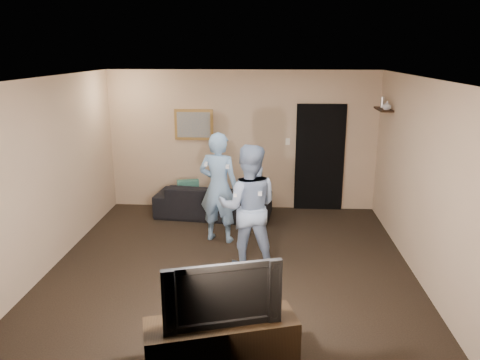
# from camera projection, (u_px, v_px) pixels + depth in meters

# --- Properties ---
(ground) EXTENTS (5.00, 5.00, 0.00)m
(ground) POSITION_uv_depth(u_px,v_px,m) (232.00, 263.00, 6.69)
(ground) COLOR black
(ground) RESTS_ON ground
(ceiling) EXTENTS (5.00, 5.00, 0.04)m
(ceiling) POSITION_uv_depth(u_px,v_px,m) (231.00, 77.00, 5.99)
(ceiling) COLOR silver
(ceiling) RESTS_ON wall_back
(wall_back) EXTENTS (5.00, 0.04, 2.60)m
(wall_back) POSITION_uv_depth(u_px,v_px,m) (242.00, 141.00, 8.75)
(wall_back) COLOR tan
(wall_back) RESTS_ON ground
(wall_front) EXTENTS (5.00, 0.04, 2.60)m
(wall_front) POSITION_uv_depth(u_px,v_px,m) (208.00, 252.00, 3.94)
(wall_front) COLOR tan
(wall_front) RESTS_ON ground
(wall_left) EXTENTS (0.04, 5.00, 2.60)m
(wall_left) POSITION_uv_depth(u_px,v_px,m) (52.00, 172.00, 6.49)
(wall_left) COLOR tan
(wall_left) RESTS_ON ground
(wall_right) EXTENTS (0.04, 5.00, 2.60)m
(wall_right) POSITION_uv_depth(u_px,v_px,m) (419.00, 178.00, 6.19)
(wall_right) COLOR tan
(wall_right) RESTS_ON ground
(sofa) EXTENTS (2.14, 1.03, 0.60)m
(sofa) POSITION_uv_depth(u_px,v_px,m) (214.00, 200.00, 8.51)
(sofa) COLOR black
(sofa) RESTS_ON ground
(throw_pillow) EXTENTS (0.41, 0.22, 0.39)m
(throw_pillow) POSITION_uv_depth(u_px,v_px,m) (188.00, 190.00, 8.49)
(throw_pillow) COLOR #184A42
(throw_pillow) RESTS_ON sofa
(painting_frame) EXTENTS (0.72, 0.05, 0.57)m
(painting_frame) POSITION_uv_depth(u_px,v_px,m) (194.00, 125.00, 8.69)
(painting_frame) COLOR olive
(painting_frame) RESTS_ON wall_back
(painting_canvas) EXTENTS (0.62, 0.01, 0.47)m
(painting_canvas) POSITION_uv_depth(u_px,v_px,m) (194.00, 125.00, 8.67)
(painting_canvas) COLOR slate
(painting_canvas) RESTS_ON painting_frame
(doorway) EXTENTS (0.90, 0.06, 2.00)m
(doorway) POSITION_uv_depth(u_px,v_px,m) (320.00, 158.00, 8.71)
(doorway) COLOR black
(doorway) RESTS_ON ground
(light_switch) EXTENTS (0.08, 0.02, 0.12)m
(light_switch) POSITION_uv_depth(u_px,v_px,m) (288.00, 142.00, 8.67)
(light_switch) COLOR silver
(light_switch) RESTS_ON wall_back
(wall_shelf) EXTENTS (0.20, 0.60, 0.03)m
(wall_shelf) POSITION_uv_depth(u_px,v_px,m) (384.00, 109.00, 7.74)
(wall_shelf) COLOR black
(wall_shelf) RESTS_ON wall_right
(shelf_vase) EXTENTS (0.16, 0.16, 0.14)m
(shelf_vase) POSITION_uv_depth(u_px,v_px,m) (387.00, 105.00, 7.53)
(shelf_vase) COLOR silver
(shelf_vase) RESTS_ON wall_shelf
(shelf_figurine) EXTENTS (0.06, 0.06, 0.18)m
(shelf_figurine) POSITION_uv_depth(u_px,v_px,m) (382.00, 102.00, 7.83)
(shelf_figurine) COLOR silver
(shelf_figurine) RESTS_ON wall_shelf
(tv_console) EXTENTS (1.50, 0.85, 0.51)m
(tv_console) POSITION_uv_depth(u_px,v_px,m) (221.00, 345.00, 4.42)
(tv_console) COLOR black
(tv_console) RESTS_ON ground
(television) EXTENTS (1.08, 0.45, 0.62)m
(television) POSITION_uv_depth(u_px,v_px,m) (221.00, 291.00, 4.27)
(television) COLOR black
(television) RESTS_ON tv_console
(wii_player_left) EXTENTS (0.72, 0.57, 1.74)m
(wii_player_left) POSITION_uv_depth(u_px,v_px,m) (219.00, 188.00, 7.27)
(wii_player_left) COLOR #759FCA
(wii_player_left) RESTS_ON ground
(wii_player_right) EXTENTS (0.85, 0.66, 1.74)m
(wii_player_right) POSITION_uv_depth(u_px,v_px,m) (248.00, 207.00, 6.38)
(wii_player_right) COLOR #8097BA
(wii_player_right) RESTS_ON ground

